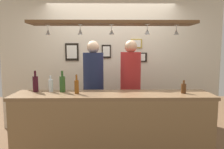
{
  "coord_description": "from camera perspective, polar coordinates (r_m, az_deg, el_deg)",
  "views": [
    {
      "loc": [
        -0.05,
        -3.25,
        1.62
      ],
      "look_at": [
        0.0,
        0.1,
        1.23
      ],
      "focal_mm": 34.75,
      "sensor_mm": 36.0,
      "label": 1
    }
  ],
  "objects": [
    {
      "name": "back_wall",
      "position": [
        4.36,
        -0.2,
        2.52
      ],
      "size": [
        4.4,
        0.06,
        2.6
      ],
      "primitive_type": "cube",
      "color": "beige",
      "rests_on": "ground_plane"
    },
    {
      "name": "bar_counter",
      "position": [
        2.9,
        0.18,
        -12.04
      ],
      "size": [
        2.7,
        0.55,
        1.02
      ],
      "color": "brown",
      "rests_on": "ground_plane"
    },
    {
      "name": "overhead_glass_rack",
      "position": [
        2.97,
        0.12,
        13.38
      ],
      "size": [
        2.2,
        0.36,
        0.04
      ],
      "primitive_type": "cube",
      "color": "brown"
    },
    {
      "name": "hanging_wineglass_far_left",
      "position": [
        3.13,
        -16.47,
        10.73
      ],
      "size": [
        0.07,
        0.07,
        0.13
      ],
      "color": "silver",
      "rests_on": "overhead_glass_rack"
    },
    {
      "name": "hanging_wineglass_left",
      "position": [
        2.96,
        -8.35,
        11.17
      ],
      "size": [
        0.07,
        0.07,
        0.13
      ],
      "color": "silver",
      "rests_on": "overhead_glass_rack"
    },
    {
      "name": "hanging_wineglass_center_left",
      "position": [
        2.94,
        -0.09,
        11.27
      ],
      "size": [
        0.07,
        0.07,
        0.13
      ],
      "color": "silver",
      "rests_on": "overhead_glass_rack"
    },
    {
      "name": "hanging_wineglass_center",
      "position": [
        2.95,
        9.27,
        11.17
      ],
      "size": [
        0.07,
        0.07,
        0.13
      ],
      "color": "silver",
      "rests_on": "overhead_glass_rack"
    },
    {
      "name": "hanging_wineglass_center_right",
      "position": [
        3.11,
        16.57,
        10.75
      ],
      "size": [
        0.07,
        0.07,
        0.13
      ],
      "color": "silver",
      "rests_on": "overhead_glass_rack"
    },
    {
      "name": "person_left_navy_shirt",
      "position": [
        3.66,
        -4.91,
        -2.08
      ],
      "size": [
        0.34,
        0.34,
        1.76
      ],
      "color": "#2D334C",
      "rests_on": "ground_plane"
    },
    {
      "name": "person_middle_red_shirt",
      "position": [
        3.67,
        4.88,
        -1.95
      ],
      "size": [
        0.34,
        0.34,
        1.77
      ],
      "color": "#2D334C",
      "rests_on": "ground_plane"
    },
    {
      "name": "bottle_champagne_green",
      "position": [
        3.13,
        -12.91,
        -2.33
      ],
      "size": [
        0.08,
        0.08,
        0.3
      ],
      "color": "#2D5623",
      "rests_on": "bar_counter"
    },
    {
      "name": "bottle_beer_brown_stubby",
      "position": [
        3.12,
        18.32,
        -3.41
      ],
      "size": [
        0.07,
        0.07,
        0.18
      ],
      "color": "#512D14",
      "rests_on": "bar_counter"
    },
    {
      "name": "bottle_beer_amber_tall",
      "position": [
        2.98,
        -9.29,
        -3.08
      ],
      "size": [
        0.06,
        0.06,
        0.26
      ],
      "color": "brown",
      "rests_on": "bar_counter"
    },
    {
      "name": "bottle_soda_clear",
      "position": [
        3.18,
        -15.81,
        -2.74
      ],
      "size": [
        0.06,
        0.06,
        0.23
      ],
      "color": "silver",
      "rests_on": "bar_counter"
    },
    {
      "name": "bottle_wine_dark_red",
      "position": [
        3.24,
        -19.49,
        -2.25
      ],
      "size": [
        0.08,
        0.08,
        0.3
      ],
      "color": "#380F19",
      "rests_on": "bar_counter"
    },
    {
      "name": "picture_frame_caricature",
      "position": [
        4.37,
        -10.51,
        5.87
      ],
      "size": [
        0.26,
        0.02,
        0.34
      ],
      "color": "black",
      "rests_on": "back_wall"
    },
    {
      "name": "picture_frame_upper_small",
      "position": [
        4.34,
        6.42,
        8.1
      ],
      "size": [
        0.22,
        0.02,
        0.18
      ],
      "color": "#B29338",
      "rests_on": "back_wall"
    },
    {
      "name": "picture_frame_crest",
      "position": [
        4.31,
        -1.5,
        6.1
      ],
      "size": [
        0.18,
        0.02,
        0.26
      ],
      "color": "black",
      "rests_on": "back_wall"
    },
    {
      "name": "picture_frame_lower_pair",
      "position": [
        4.35,
        7.21,
        4.53
      ],
      "size": [
        0.3,
        0.02,
        0.18
      ],
      "color": "black",
      "rests_on": "back_wall"
    }
  ]
}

